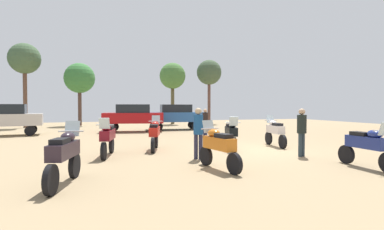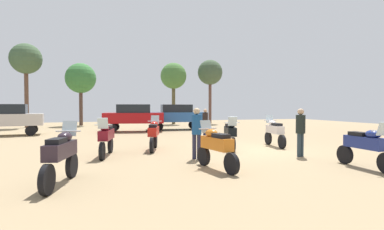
{
  "view_description": "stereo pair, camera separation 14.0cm",
  "coord_description": "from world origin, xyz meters",
  "px_view_note": "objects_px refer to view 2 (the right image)",
  "views": [
    {
      "loc": [
        -6.38,
        -11.35,
        1.9
      ],
      "look_at": [
        -0.86,
        6.22,
        1.35
      ],
      "focal_mm": 28.03,
      "sensor_mm": 36.0,
      "label": 1
    },
    {
      "loc": [
        -6.25,
        -11.39,
        1.9
      ],
      "look_at": [
        -0.86,
        6.22,
        1.35
      ],
      "focal_mm": 28.03,
      "sensor_mm": 36.0,
      "label": 2
    }
  ],
  "objects_px": {
    "tree_5": "(26,60)",
    "person_2": "(205,120)",
    "motorcycle_6": "(154,133)",
    "motorcycle_2": "(106,137)",
    "person_1": "(197,129)",
    "motorcycle_4": "(61,154)",
    "car_2": "(6,117)",
    "tree_2": "(81,79)",
    "tree_4": "(173,77)",
    "motorcycle_1": "(365,145)",
    "car_3": "(176,115)",
    "motorcycle_8": "(230,133)",
    "tree_3": "(210,73)",
    "motorcycle_5": "(216,146)",
    "car_1": "(134,116)",
    "person_3": "(301,128)",
    "motorcycle_9": "(274,131)"
  },
  "relations": [
    {
      "from": "motorcycle_5",
      "to": "motorcycle_6",
      "type": "xyz_separation_m",
      "value": [
        -1.1,
        4.42,
        0.02
      ]
    },
    {
      "from": "motorcycle_5",
      "to": "car_1",
      "type": "height_order",
      "value": "car_1"
    },
    {
      "from": "person_2",
      "to": "tree_3",
      "type": "relative_size",
      "value": 0.25
    },
    {
      "from": "person_3",
      "to": "tree_2",
      "type": "height_order",
      "value": "tree_2"
    },
    {
      "from": "person_3",
      "to": "car_3",
      "type": "bearing_deg",
      "value": 76.1
    },
    {
      "from": "motorcycle_4",
      "to": "person_2",
      "type": "distance_m",
      "value": 12.04
    },
    {
      "from": "motorcycle_1",
      "to": "motorcycle_8",
      "type": "height_order",
      "value": "motorcycle_8"
    },
    {
      "from": "car_1",
      "to": "person_1",
      "type": "distance_m",
      "value": 12.24
    },
    {
      "from": "car_3",
      "to": "tree_5",
      "type": "distance_m",
      "value": 14.11
    },
    {
      "from": "car_3",
      "to": "motorcycle_9",
      "type": "bearing_deg",
      "value": -165.21
    },
    {
      "from": "tree_2",
      "to": "tree_3",
      "type": "height_order",
      "value": "tree_3"
    },
    {
      "from": "person_3",
      "to": "tree_5",
      "type": "distance_m",
      "value": 24.22
    },
    {
      "from": "motorcycle_1",
      "to": "tree_2",
      "type": "height_order",
      "value": "tree_2"
    },
    {
      "from": "tree_4",
      "to": "tree_5",
      "type": "relative_size",
      "value": 0.88
    },
    {
      "from": "motorcycle_6",
      "to": "tree_4",
      "type": "height_order",
      "value": "tree_4"
    },
    {
      "from": "car_3",
      "to": "car_2",
      "type": "bearing_deg",
      "value": 103.04
    },
    {
      "from": "car_2",
      "to": "car_3",
      "type": "distance_m",
      "value": 11.68
    },
    {
      "from": "person_2",
      "to": "tree_5",
      "type": "height_order",
      "value": "tree_5"
    },
    {
      "from": "tree_2",
      "to": "motorcycle_9",
      "type": "bearing_deg",
      "value": -62.79
    },
    {
      "from": "motorcycle_5",
      "to": "tree_5",
      "type": "bearing_deg",
      "value": 102.85
    },
    {
      "from": "tree_3",
      "to": "tree_4",
      "type": "xyz_separation_m",
      "value": [
        -3.99,
        0.26,
        -0.47
      ]
    },
    {
      "from": "person_2",
      "to": "motorcycle_2",
      "type": "bearing_deg",
      "value": -72.22
    },
    {
      "from": "car_3",
      "to": "person_3",
      "type": "height_order",
      "value": "car_3"
    },
    {
      "from": "person_1",
      "to": "motorcycle_6",
      "type": "bearing_deg",
      "value": -38.51
    },
    {
      "from": "motorcycle_1",
      "to": "car_3",
      "type": "height_order",
      "value": "car_3"
    },
    {
      "from": "motorcycle_6",
      "to": "motorcycle_2",
      "type": "bearing_deg",
      "value": -136.02
    },
    {
      "from": "person_1",
      "to": "motorcycle_4",
      "type": "bearing_deg",
      "value": 58.8
    },
    {
      "from": "motorcycle_5",
      "to": "motorcycle_8",
      "type": "bearing_deg",
      "value": 48.77
    },
    {
      "from": "motorcycle_8",
      "to": "car_2",
      "type": "relative_size",
      "value": 0.49
    },
    {
      "from": "tree_5",
      "to": "car_1",
      "type": "bearing_deg",
      "value": -39.04
    },
    {
      "from": "motorcycle_4",
      "to": "tree_2",
      "type": "xyz_separation_m",
      "value": [
        -0.9,
        23.05,
        3.78
      ]
    },
    {
      "from": "person_2",
      "to": "person_3",
      "type": "distance_m",
      "value": 8.03
    },
    {
      "from": "motorcycle_6",
      "to": "person_3",
      "type": "xyz_separation_m",
      "value": [
        4.93,
        -3.21,
        0.33
      ]
    },
    {
      "from": "motorcycle_2",
      "to": "tree_4",
      "type": "distance_m",
      "value": 20.79
    },
    {
      "from": "motorcycle_6",
      "to": "tree_3",
      "type": "distance_m",
      "value": 20.51
    },
    {
      "from": "motorcycle_2",
      "to": "motorcycle_8",
      "type": "distance_m",
      "value": 5.18
    },
    {
      "from": "tree_2",
      "to": "tree_3",
      "type": "xyz_separation_m",
      "value": [
        13.13,
        -0.34,
        0.92
      ]
    },
    {
      "from": "car_2",
      "to": "motorcycle_5",
      "type": "bearing_deg",
      "value": -152.5
    },
    {
      "from": "car_3",
      "to": "tree_3",
      "type": "xyz_separation_m",
      "value": [
        5.52,
        7.11,
        4.26
      ]
    },
    {
      "from": "tree_5",
      "to": "person_2",
      "type": "bearing_deg",
      "value": -43.57
    },
    {
      "from": "person_3",
      "to": "car_1",
      "type": "bearing_deg",
      "value": 91.09
    },
    {
      "from": "motorcycle_6",
      "to": "car_1",
      "type": "xyz_separation_m",
      "value": [
        0.19,
        9.6,
        0.45
      ]
    },
    {
      "from": "tree_4",
      "to": "motorcycle_2",
      "type": "bearing_deg",
      "value": -110.53
    },
    {
      "from": "motorcycle_2",
      "to": "car_2",
      "type": "bearing_deg",
      "value": -47.69
    },
    {
      "from": "motorcycle_4",
      "to": "motorcycle_8",
      "type": "height_order",
      "value": "motorcycle_4"
    },
    {
      "from": "tree_2",
      "to": "tree_3",
      "type": "bearing_deg",
      "value": -1.5
    },
    {
      "from": "person_1",
      "to": "car_1",
      "type": "bearing_deg",
      "value": -56.84
    },
    {
      "from": "motorcycle_1",
      "to": "car_3",
      "type": "xyz_separation_m",
      "value": [
        -1.77,
        16.23,
        0.46
      ]
    },
    {
      "from": "car_2",
      "to": "tree_2",
      "type": "xyz_separation_m",
      "value": [
        3.96,
        9.11,
        3.34
      ]
    },
    {
      "from": "person_1",
      "to": "tree_4",
      "type": "xyz_separation_m",
      "value": [
        4.1,
        20.6,
        3.9
      ]
    }
  ]
}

